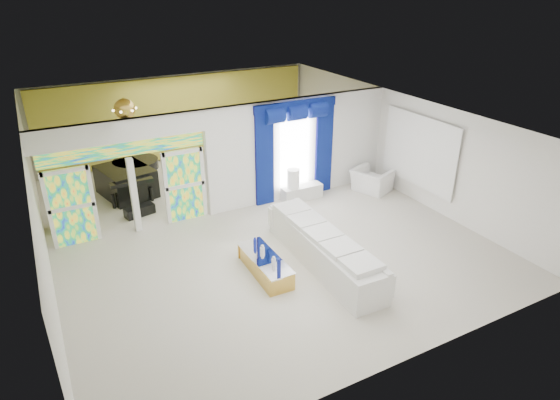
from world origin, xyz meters
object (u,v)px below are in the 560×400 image
console_table (302,192)px  grand_piano (126,181)px  coffee_table (265,265)px  armchair (372,180)px  white_sofa (323,250)px

console_table → grand_piano: grand_piano is taller
coffee_table → armchair: bearing=27.1°
grand_piano → coffee_table: bearing=-86.3°
armchair → grand_piano: size_ratio=0.64×
coffee_table → grand_piano: size_ratio=1.04×
white_sofa → grand_piano: size_ratio=2.31×
white_sofa → coffee_table: (-1.35, 0.30, -0.18)m
armchair → grand_piano: grand_piano is taller
console_table → armchair: size_ratio=1.15×
armchair → grand_piano: (-6.78, 3.30, 0.08)m
grand_piano → white_sofa: bearing=-76.3°
console_table → armchair: 2.27m
coffee_table → console_table: 4.10m
coffee_table → console_table: bearing=48.0°
console_table → armchair: bearing=-13.1°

